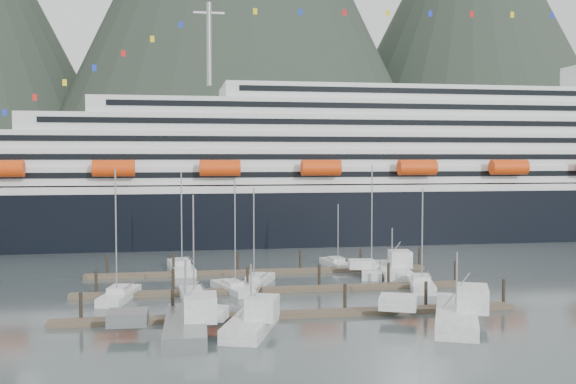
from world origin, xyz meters
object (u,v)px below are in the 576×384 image
Objects in this scene: sailboat_g at (371,271)px; trawler_c at (454,313)px; sailboat_d at (256,283)px; sailboat_f at (336,264)px; cruise_ship at (405,178)px; sailboat_c at (193,297)px; sailboat_e at (181,268)px; trawler_b at (250,322)px; sailboat_h at (421,285)px; trawler_a at (184,324)px; sailboat_b at (232,288)px; trawler_e at (391,269)px; sailboat_a at (119,296)px.

trawler_c is at bearing -163.84° from sailboat_g.
sailboat_d is 18.80m from sailboat_f.
cruise_ship is 16.14× the size of sailboat_d.
sailboat_d is (8.15, 7.57, -0.01)m from sailboat_c.
sailboat_e is (-9.36, 12.84, 0.04)m from sailboat_d.
trawler_b is (-20.18, -27.94, 0.46)m from sailboat_g.
cruise_ship is 13.29× the size of sailboat_g.
sailboat_d is at bearing -51.07° from sailboat_c.
sailboat_d is at bearing 90.89° from sailboat_h.
sailboat_g reaches higher than sailboat_h.
trawler_c is at bearing -119.69° from sailboat_d.
sailboat_e reaches higher than sailboat_c.
trawler_b is (-16.76, -34.95, 0.51)m from sailboat_f.
sailboat_f is 0.62× the size of sailboat_g.
trawler_b is (6.15, 0.04, -0.06)m from trawler_a.
cruise_ship reaches higher than sailboat_c.
cruise_ship is 59.01m from sailboat_e.
sailboat_b is 27.82m from trawler_c.
cruise_ship is 72.27m from sailboat_c.
trawler_c reaches higher than trawler_e.
sailboat_f reaches higher than trawler_e.
sailboat_a is 1.57× the size of sailboat_f.
trawler_c is (-19.35, -69.87, -11.08)m from cruise_ship.
sailboat_b is 1.00× the size of trawler_a.
sailboat_d is at bearing -58.71° from sailboat_a.
sailboat_g reaches higher than sailboat_c.
sailboat_d is (16.52, 5.67, -0.04)m from sailboat_a.
cruise_ship is 84.42m from trawler_a.
sailboat_h is 1.13× the size of trawler_e.
cruise_ship is 56.47m from sailboat_h.
cruise_ship is 47.76m from sailboat_g.
trawler_a is 38.95m from trawler_e.
cruise_ship is 16.05× the size of sailboat_h.
sailboat_h is (29.56, -17.65, -0.01)m from sailboat_e.
sailboat_f is at bearing 41.53° from trawler_e.
sailboat_f is (16.86, 16.19, -0.03)m from sailboat_b.
cruise_ship is 48.17m from trawler_e.
sailboat_c is 11.12m from sailboat_d.
trawler_e is (28.67, 26.38, -0.03)m from trawler_a.
sailboat_d reaches higher than trawler_a.
sailboat_h is 0.94× the size of trawler_a.
trawler_c is at bearing -123.41° from sailboat_c.
sailboat_b is at bearing -127.97° from cruise_ship.
sailboat_b is at bearing 116.30° from trawler_e.
sailboat_f reaches higher than trawler_b.
cruise_ship reaches higher than sailboat_d.
sailboat_e reaches higher than sailboat_h.
sailboat_h is (36.72, 0.86, -0.02)m from sailboat_a.
trawler_b is at bearing 140.50° from sailboat_h.
sailboat_e is (-6.07, 16.01, 0.03)m from sailboat_b.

